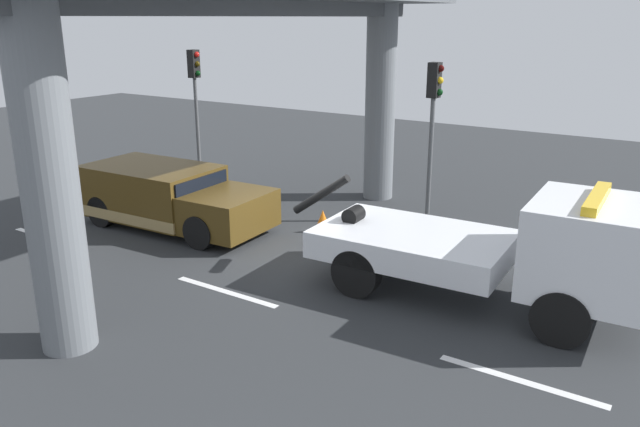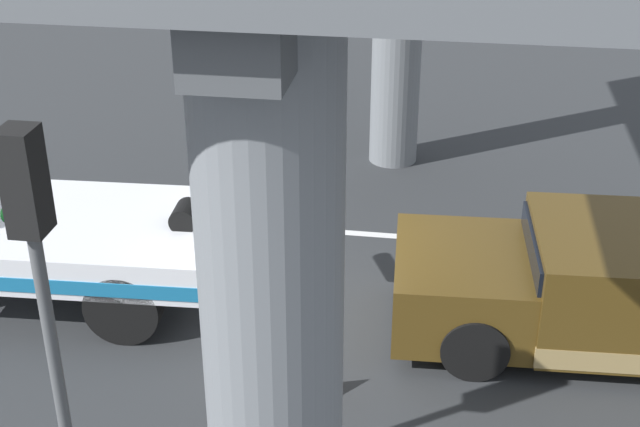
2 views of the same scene
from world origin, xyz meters
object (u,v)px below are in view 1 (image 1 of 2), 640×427
(towed_van_green, at_px, (169,198))
(traffic_light_near, at_px, (195,86))
(traffic_light_far, at_px, (433,108))
(tow_truck_white, at_px, (509,248))
(traffic_cone_orange, at_px, (323,222))

(towed_van_green, height_order, traffic_light_near, traffic_light_near)
(traffic_light_near, height_order, traffic_light_far, traffic_light_near)
(traffic_light_near, distance_m, traffic_light_far, 8.50)
(tow_truck_white, distance_m, traffic_cone_orange, 5.68)
(tow_truck_white, xyz_separation_m, traffic_light_far, (-3.44, 4.15, 1.91))
(towed_van_green, xyz_separation_m, traffic_cone_orange, (3.73, 1.78, -0.50))
(traffic_light_near, bearing_deg, traffic_light_far, 0.00)
(traffic_light_near, bearing_deg, tow_truck_white, -19.16)
(traffic_light_far, bearing_deg, towed_van_green, -143.27)
(tow_truck_white, xyz_separation_m, traffic_light_near, (-11.94, 4.15, 1.97))
(towed_van_green, height_order, traffic_cone_orange, towed_van_green)
(tow_truck_white, bearing_deg, traffic_light_near, 160.84)
(traffic_light_near, relative_size, traffic_cone_orange, 7.25)
(traffic_light_near, xyz_separation_m, traffic_light_far, (8.50, 0.00, -0.06))
(towed_van_green, bearing_deg, traffic_cone_orange, 25.55)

